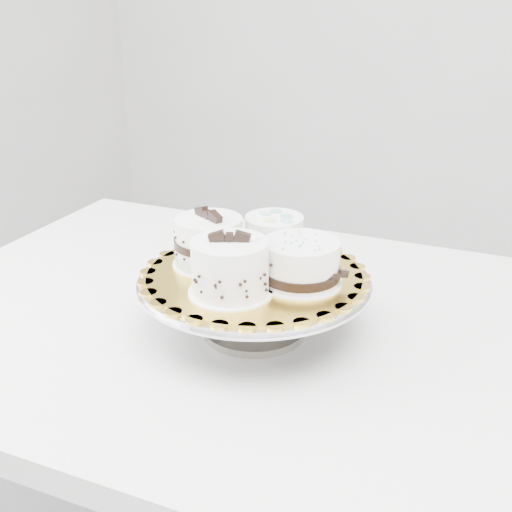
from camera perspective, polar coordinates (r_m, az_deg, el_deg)
The scene contains 7 objects.
table at distance 1.10m, azimuth 1.59°, elevation -8.87°, with size 1.36×0.98×0.75m.
cake_stand at distance 0.99m, azimuth -0.16°, elevation -3.40°, with size 0.36×0.36×0.10m.
cake_board at distance 0.98m, azimuth -0.16°, elevation -1.67°, with size 0.33×0.33×0.00m, color gold.
cake_swirl at distance 0.90m, azimuth -2.32°, elevation -1.14°, with size 0.15×0.15×0.10m.
cake_banded at distance 1.00m, azimuth -4.19°, elevation 1.12°, with size 0.14×0.14×0.09m.
cake_dots at distance 1.03m, azimuth 1.61°, elevation 1.74°, with size 0.12×0.12×0.07m.
cake_ribbon at distance 0.94m, azimuth 4.06°, elevation -0.68°, with size 0.14×0.14×0.07m.
Camera 1 is at (0.42, -0.81, 1.26)m, focal length 45.00 mm.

